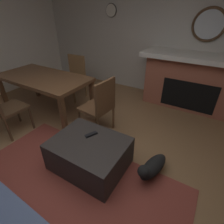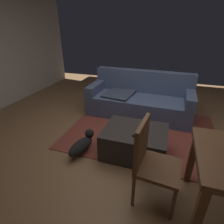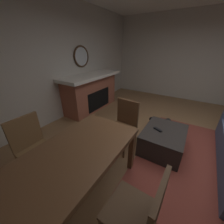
% 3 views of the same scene
% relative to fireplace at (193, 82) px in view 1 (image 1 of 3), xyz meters
% --- Properties ---
extents(floor, '(7.93, 7.93, 0.00)m').
position_rel_fireplace_xyz_m(floor, '(0.73, 2.62, -0.54)').
color(floor, olive).
extents(wall_back_fireplace_side, '(7.01, 0.12, 2.87)m').
position_rel_fireplace_xyz_m(wall_back_fireplace_side, '(0.73, -0.38, 0.89)').
color(wall_back_fireplace_side, beige).
rests_on(wall_back_fireplace_side, ground).
extents(area_rug, '(2.60, 2.00, 0.01)m').
position_rel_fireplace_xyz_m(area_rug, '(0.78, 3.04, -0.54)').
color(area_rug, brown).
rests_on(area_rug, ground).
extents(fireplace, '(2.04, 0.76, 1.07)m').
position_rel_fireplace_xyz_m(fireplace, '(0.00, 0.00, 0.00)').
color(fireplace, '#9E5642').
rests_on(fireplace, ground).
extents(round_wall_mirror, '(0.59, 0.05, 0.59)m').
position_rel_fireplace_xyz_m(round_wall_mirror, '(-0.00, -0.29, 0.99)').
color(round_wall_mirror, '#4C331E').
extents(ottoman_coffee_table, '(0.91, 0.71, 0.41)m').
position_rel_fireplace_xyz_m(ottoman_coffee_table, '(0.78, 2.37, -0.34)').
color(ottoman_coffee_table, '#2D2826').
rests_on(ottoman_coffee_table, ground).
extents(tv_remote, '(0.11, 0.17, 0.02)m').
position_rel_fireplace_xyz_m(tv_remote, '(0.83, 2.26, -0.12)').
color(tv_remote, black).
rests_on(tv_remote, ottoman_coffee_table).
extents(dining_table, '(1.74, 0.87, 0.74)m').
position_rel_fireplace_xyz_m(dining_table, '(2.34, 1.68, 0.12)').
color(dining_table, brown).
rests_on(dining_table, ground).
extents(dining_chair_west, '(0.48, 0.48, 0.93)m').
position_rel_fireplace_xyz_m(dining_chair_west, '(1.08, 1.69, -0.02)').
color(dining_chair_west, brown).
rests_on(dining_chair_west, ground).
extents(dining_chair_south, '(0.45, 0.45, 0.93)m').
position_rel_fireplace_xyz_m(dining_chair_south, '(2.34, 0.85, -0.02)').
color(dining_chair_south, brown).
rests_on(dining_chair_south, ground).
extents(dining_chair_north, '(0.45, 0.45, 0.93)m').
position_rel_fireplace_xyz_m(dining_chair_north, '(2.34, 2.50, -0.02)').
color(dining_chair_north, '#513823').
rests_on(dining_chair_north, ground).
extents(small_dog, '(0.29, 0.55, 0.27)m').
position_rel_fireplace_xyz_m(small_dog, '(0.04, 2.13, -0.39)').
color(small_dog, black).
rests_on(small_dog, ground).
extents(wall_clock, '(0.29, 0.03, 0.29)m').
position_rel_fireplace_xyz_m(wall_clock, '(2.07, -0.29, 1.20)').
color(wall_clock, silver).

